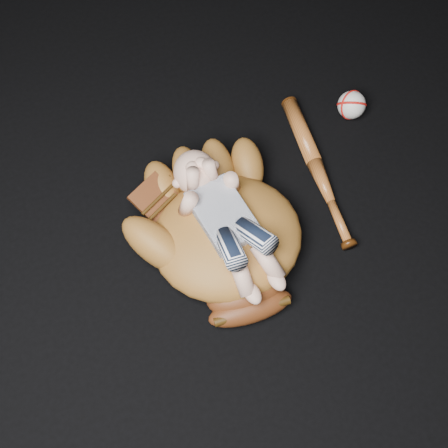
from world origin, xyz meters
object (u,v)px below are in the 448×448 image
object	(u,v)px
baseball_glove	(227,233)
baseball	(352,105)
newborn_baby	(230,224)
baseball_bat	(318,171)

from	to	relation	value
baseball_glove	baseball	xyz separation A→B (m)	(0.47, 0.27, -0.04)
newborn_baby	baseball_bat	xyz separation A→B (m)	(0.30, 0.12, -0.12)
baseball_glove	baseball	distance (m)	0.55
newborn_baby	baseball	size ratio (longest dim) A/B	5.09
baseball_glove	newborn_baby	size ratio (longest dim) A/B	1.30
newborn_baby	baseball	world-z (taller)	newborn_baby
newborn_baby	baseball	xyz separation A→B (m)	(0.47, 0.28, -0.10)
newborn_baby	baseball	bearing A→B (deg)	21.18
baseball_bat	newborn_baby	bearing A→B (deg)	-157.23
baseball_glove	baseball_bat	world-z (taller)	baseball_glove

